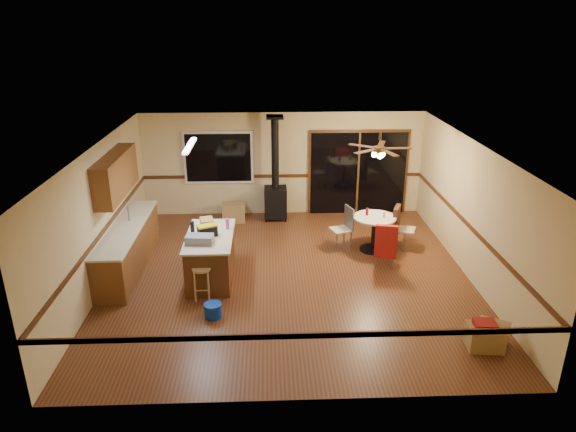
{
  "coord_description": "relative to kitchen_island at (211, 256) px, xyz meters",
  "views": [
    {
      "loc": [
        -0.37,
        -8.96,
        4.77
      ],
      "look_at": [
        0.0,
        0.3,
        1.15
      ],
      "focal_mm": 32.0,
      "sensor_mm": 36.0,
      "label": 1
    }
  ],
  "objects": [
    {
      "name": "wall_back",
      "position": [
        1.5,
        3.5,
        0.85
      ],
      "size": [
        7.0,
        0.0,
        7.0
      ],
      "primitive_type": "plane",
      "rotation": [
        1.57,
        0.0,
        0.0
      ],
      "color": "#CFB983",
      "rests_on": "ground"
    },
    {
      "name": "bar_stool",
      "position": [
        -0.08,
        -0.79,
        -0.14
      ],
      "size": [
        0.37,
        0.37,
        0.62
      ],
      "primitive_type": "cylinder",
      "rotation": [
        0.0,
        0.0,
        -0.1
      ],
      "color": "tan",
      "rests_on": "floor"
    },
    {
      "name": "ceiling",
      "position": [
        1.5,
        0.0,
        2.15
      ],
      "size": [
        7.0,
        7.0,
        0.0
      ],
      "primitive_type": "plane",
      "rotation": [
        3.14,
        0.0,
        0.0
      ],
      "color": "silver",
      "rests_on": "ground"
    },
    {
      "name": "bottle_pink",
      "position": [
        0.32,
        0.3,
        0.55
      ],
      "size": [
        0.08,
        0.08,
        0.21
      ],
      "primitive_type": "cylinder",
      "rotation": [
        0.0,
        0.0,
        0.15
      ],
      "color": "#D84C8C",
      "rests_on": "kitchen_island"
    },
    {
      "name": "chair_rail",
      "position": [
        1.5,
        0.0,
        0.55
      ],
      "size": [
        7.0,
        7.0,
        0.08
      ],
      "primitive_type": null,
      "color": "#442611",
      "rests_on": "ground"
    },
    {
      "name": "box_small_red",
      "position": [
        4.39,
        -2.44,
        -0.04
      ],
      "size": [
        0.35,
        0.3,
        0.09
      ],
      "primitive_type": "cube",
      "rotation": [
        0.0,
        0.0,
        -0.08
      ],
      "color": "maroon",
      "rests_on": "box_corner_a"
    },
    {
      "name": "upper_cabinets",
      "position": [
        -1.83,
        0.7,
        1.45
      ],
      "size": [
        0.35,
        2.0,
        0.8
      ],
      "primitive_type": "cube",
      "color": "brown",
      "rests_on": "ground"
    },
    {
      "name": "toolbox_grey",
      "position": [
        -0.14,
        -0.36,
        0.52
      ],
      "size": [
        0.51,
        0.31,
        0.15
      ],
      "primitive_type": "cube",
      "rotation": [
        0.0,
        0.0,
        -0.07
      ],
      "color": "slate",
      "rests_on": "kitchen_island"
    },
    {
      "name": "sliding_door",
      "position": [
        3.4,
        3.45,
        0.6
      ],
      "size": [
        2.52,
        0.1,
        2.1
      ],
      "primitive_type": "cube",
      "color": "black",
      "rests_on": "ground"
    },
    {
      "name": "wall_front",
      "position": [
        1.5,
        -3.5,
        0.85
      ],
      "size": [
        7.0,
        0.0,
        7.0
      ],
      "primitive_type": "plane",
      "rotation": [
        -1.57,
        0.0,
        0.0
      ],
      "color": "#CFB983",
      "rests_on": "ground"
    },
    {
      "name": "countertop",
      "position": [
        -1.7,
        0.5,
        0.43
      ],
      "size": [
        0.64,
        3.04,
        0.04
      ],
      "primitive_type": "cube",
      "color": "beige",
      "rests_on": "lower_cabinets"
    },
    {
      "name": "box_under_window",
      "position": [
        0.25,
        2.99,
        -0.23
      ],
      "size": [
        0.59,
        0.49,
        0.44
      ],
      "primitive_type": "cube",
      "rotation": [
        0.0,
        0.0,
        0.08
      ],
      "color": "olive",
      "rests_on": "floor"
    },
    {
      "name": "kitchen_island",
      "position": [
        0.0,
        0.0,
        0.0
      ],
      "size": [
        0.88,
        1.68,
        0.9
      ],
      "color": "#4F2D13",
      "rests_on": "ground"
    },
    {
      "name": "fluorescent_strip",
      "position": [
        -0.3,
        0.3,
        2.11
      ],
      "size": [
        0.1,
        1.2,
        0.04
      ],
      "primitive_type": "cube",
      "color": "white",
      "rests_on": "ceiling"
    },
    {
      "name": "wall_right",
      "position": [
        5.0,
        0.0,
        0.85
      ],
      "size": [
        0.0,
        7.0,
        7.0
      ],
      "primitive_type": "plane",
      "rotation": [
        1.57,
        0.0,
        -1.57
      ],
      "color": "#CFB983",
      "rests_on": "ground"
    },
    {
      "name": "blue_bucket",
      "position": [
        0.16,
        -1.41,
        -0.33
      ],
      "size": [
        0.36,
        0.36,
        0.25
      ],
      "primitive_type": "cylinder",
      "rotation": [
        0.0,
        0.0,
        0.22
      ],
      "color": "#0B34A3",
      "rests_on": "floor"
    },
    {
      "name": "box_corner_b",
      "position": [
        4.55,
        -2.4,
        -0.27
      ],
      "size": [
        0.6,
        0.57,
        0.37
      ],
      "primitive_type": "cube",
      "rotation": [
        0.0,
        0.0,
        -0.54
      ],
      "color": "olive",
      "rests_on": "floor"
    },
    {
      "name": "lower_cabinets",
      "position": [
        -1.7,
        0.5,
        -0.02
      ],
      "size": [
        0.6,
        3.0,
        0.86
      ],
      "primitive_type": "cube",
      "color": "brown",
      "rests_on": "ground"
    },
    {
      "name": "chair_near",
      "position": [
        3.45,
        0.25,
        0.14
      ],
      "size": [
        0.51,
        0.54,
        0.7
      ],
      "color": "tan",
      "rests_on": "ground"
    },
    {
      "name": "bottle_dark",
      "position": [
        -0.32,
        0.05,
        0.58
      ],
      "size": [
        0.09,
        0.09,
        0.26
      ],
      "primitive_type": "cylinder",
      "rotation": [
        0.0,
        0.0,
        0.18
      ],
      "color": "black",
      "rests_on": "kitchen_island"
    },
    {
      "name": "wall_left",
      "position": [
        -2.0,
        0.0,
        0.85
      ],
      "size": [
        0.0,
        7.0,
        7.0
      ],
      "primitive_type": "plane",
      "rotation": [
        1.57,
        0.0,
        1.57
      ],
      "color": "#CFB983",
      "rests_on": "ground"
    },
    {
      "name": "toolbox_yellow_lid",
      "position": [
        -0.03,
        -0.04,
        0.66
      ],
      "size": [
        0.41,
        0.32,
        0.03
      ],
      "primitive_type": "cube",
      "rotation": [
        0.0,
        0.0,
        0.41
      ],
      "color": "gold",
      "rests_on": "toolbox_black"
    },
    {
      "name": "glass_red",
      "position": [
        3.24,
        1.23,
        0.41
      ],
      "size": [
        0.07,
        0.07,
        0.16
      ],
      "primitive_type": "cylinder",
      "rotation": [
        0.0,
        0.0,
        -0.2
      ],
      "color": "#590C14",
      "rests_on": "dining_table"
    },
    {
      "name": "box_corner_a",
      "position": [
        4.39,
        -2.44,
        -0.27
      ],
      "size": [
        0.51,
        0.44,
        0.37
      ],
      "primitive_type": "cube",
      "rotation": [
        0.0,
        0.0,
        -0.08
      ],
      "color": "olive",
      "rests_on": "floor"
    },
    {
      "name": "chair_left",
      "position": [
        2.79,
        1.27,
        0.14
      ],
      "size": [
        0.51,
        0.51,
        0.51
      ],
      "color": "tan",
      "rests_on": "ground"
    },
    {
      "name": "window",
      "position": [
        -0.1,
        3.45,
        1.05
      ],
      "size": [
        1.72,
        0.1,
        1.32
      ],
      "primitive_type": "cube",
      "color": "black",
      "rests_on": "ground"
    },
    {
      "name": "wood_stove",
      "position": [
        1.3,
        3.05,
        0.28
      ],
      "size": [
        0.55,
        0.5,
        2.52
      ],
      "color": "black",
      "rests_on": "ground"
    },
    {
      "name": "glass_cream",
      "position": [
        3.57,
        1.08,
        0.39
      ],
      "size": [
        0.07,
        0.07,
        0.13
      ],
      "primitive_type": "cylinder",
      "rotation": [
        0.0,
        0.0,
        -0.31
      ],
      "color": "beige",
      "rests_on": "dining_table"
    },
    {
      "name": "chair_right",
      "position": [
        3.92,
        1.25,
        0.14
      ],
      "size": [
        0.59,
        0.56,
        0.7
      ],
      "color": "tan",
      "rests_on": "ground"
    },
    {
      "name": "ceiling_fan",
      "position": [
        3.39,
        1.13,
        1.76
      ],
      "size": [
        0.24,
        0.24,
        0.55
      ],
      "color": "brown",
      "rests_on": "ceiling"
    },
    {
      "name": "dining_table",
      "position": [
        3.39,
        1.13,
        0.08
      ],
      "size": [
        0.91,
        0.91,
        0.78
      ],
      "color": "black",
      "rests_on": "ground"
    },
    {
      "name": "toolbox_black",
      "position": [
        -0.03,
        -0.04,
        0.54
      ],
      "size": [
        0.4,
        0.31,
        0.19
      ],
      "primitive_type": "cube",
      "rotation": [
        0.0,
        0.0,
        0.41
      ],
      "color": "black",
      "rests_on": "kitchen_island"
    },
    {
      "name": "bottle_white",
      "position": [
        -0.03,
        0.53,
        0.53
      ],
      "size": [
        0.07,
        0.07,
        0.17
      ],
      "primitive_type": "cylinder",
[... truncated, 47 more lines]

